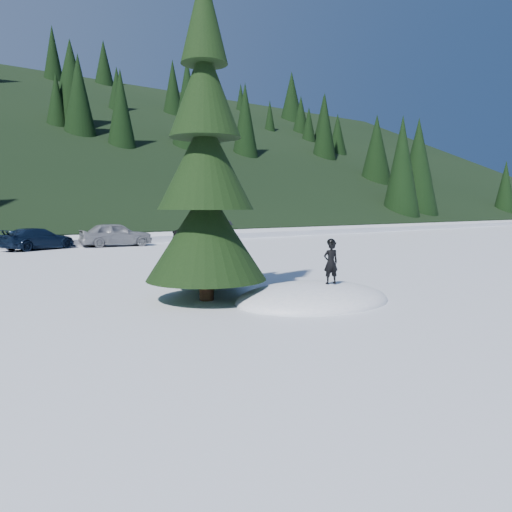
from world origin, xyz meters
TOP-DOWN VIEW (x-y plane):
  - ground at (0.00, 0.00)m, footprint 200.00×200.00m
  - snow_mound at (0.00, 0.00)m, footprint 4.48×3.52m
  - spruce_tall at (-2.20, 1.80)m, footprint 3.20×3.20m
  - spruce_short at (-1.20, 3.20)m, footprint 2.20×2.20m
  - child_skier at (0.27, -0.38)m, footprint 0.47×0.39m
  - adult_0 at (4.60, 12.50)m, footprint 0.89×0.95m
  - adult_1 at (7.02, 14.40)m, footprint 0.88×0.38m
  - adult_2 at (5.35, 11.84)m, footprint 1.20×1.35m
  - car_3 at (-1.54, 21.25)m, footprint 4.71×3.15m
  - car_4 at (3.03, 20.85)m, footprint 4.66×2.47m
  - car_5 at (7.90, 18.50)m, footprint 4.38×2.82m

SIDE VIEW (x-z plane):
  - ground at x=0.00m, z-range 0.00..0.00m
  - snow_mound at x=0.00m, z-range -0.48..0.48m
  - car_3 at x=-1.54m, z-range 0.00..1.27m
  - car_5 at x=7.90m, z-range 0.00..1.36m
  - adult_1 at x=7.02m, z-range 0.00..1.50m
  - car_4 at x=3.03m, z-range 0.00..1.51m
  - adult_0 at x=4.60m, z-range 0.00..1.56m
  - adult_2 at x=5.35m, z-range 0.00..1.82m
  - child_skier at x=0.27m, z-range 0.48..1.60m
  - spruce_short at x=-1.20m, z-range -0.58..4.79m
  - spruce_tall at x=-2.20m, z-range -0.98..7.62m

